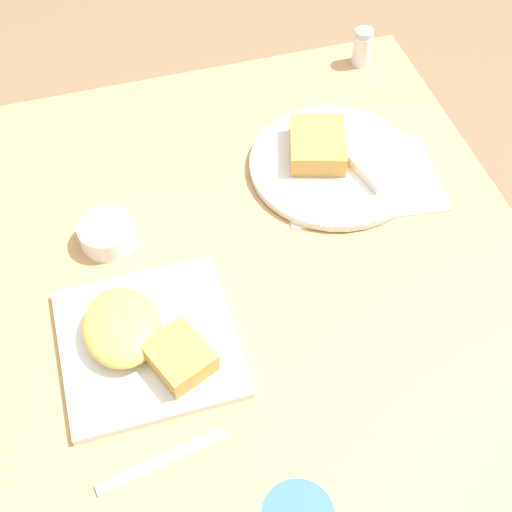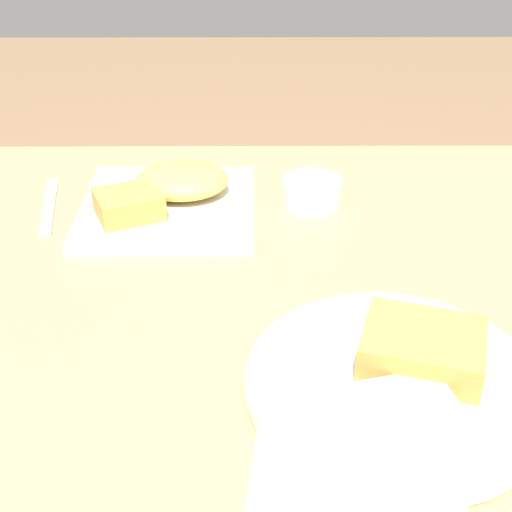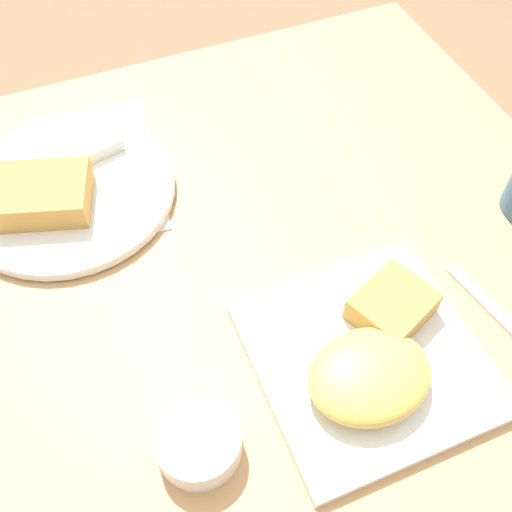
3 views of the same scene
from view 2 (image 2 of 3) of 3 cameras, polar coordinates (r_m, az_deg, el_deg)
dining_table at (r=0.94m, az=-1.97°, el=-6.57°), size 1.03×0.90×0.72m
menu_card at (r=0.72m, az=8.03°, el=-12.30°), size 0.22×0.30×0.00m
plate_square_near at (r=1.07m, az=-7.01°, el=4.74°), size 0.25×0.25×0.06m
plate_oval_far at (r=0.74m, az=11.44°, el=-9.44°), size 0.30×0.30×0.05m
sauce_ramekin at (r=1.08m, az=4.50°, el=5.18°), size 0.09×0.09×0.04m
butter_knife at (r=1.12m, az=-16.21°, el=3.90°), size 0.05×0.18×0.00m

